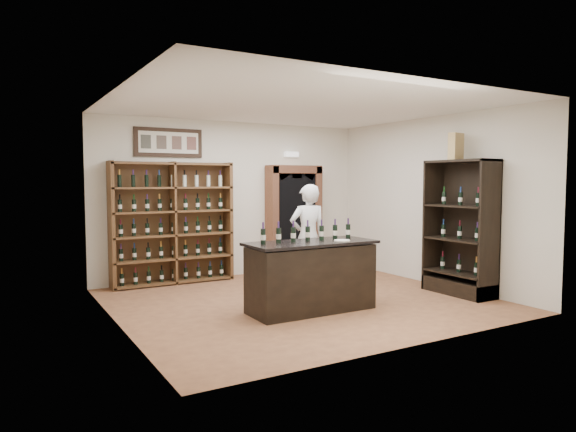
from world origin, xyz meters
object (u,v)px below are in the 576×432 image
object	(u,v)px
counter_bottle_0	(263,236)
side_cabinet	(461,248)
wine_shelf	(172,223)
wine_crate	(456,147)
tasting_counter	(311,277)
shopkeeper	(308,237)

from	to	relation	value
counter_bottle_0	side_cabinet	size ratio (longest dim) A/B	0.14
wine_shelf	side_cabinet	size ratio (longest dim) A/B	1.00
counter_bottle_0	wine_crate	bearing A→B (deg)	-5.14
wine_shelf	side_cabinet	bearing A→B (deg)	-40.21
tasting_counter	wine_crate	size ratio (longest dim) A/B	4.32
side_cabinet	shopkeeper	xyz separation A→B (m)	(-1.96, 1.60, 0.15)
tasting_counter	shopkeeper	bearing A→B (deg)	59.42
side_cabinet	wine_crate	world-z (taller)	wine_crate
wine_shelf	wine_crate	xyz separation A→B (m)	(3.76, -3.14, 1.32)
tasting_counter	wine_crate	distance (m)	3.29
shopkeeper	counter_bottle_0	bearing A→B (deg)	48.00
counter_bottle_0	shopkeeper	bearing A→B (deg)	39.00
counter_bottle_0	side_cabinet	bearing A→B (deg)	-6.52
counter_bottle_0	wine_crate	world-z (taller)	wine_crate
tasting_counter	side_cabinet	bearing A→B (deg)	-6.28
shopkeeper	wine_crate	size ratio (longest dim) A/B	4.14
wine_shelf	shopkeeper	xyz separation A→B (m)	(1.87, -1.64, -0.20)
wine_shelf	tasting_counter	xyz separation A→B (m)	(1.10, -2.93, -0.61)
wine_shelf	tasting_counter	size ratio (longest dim) A/B	1.17
wine_crate	counter_bottle_0	bearing A→B (deg)	160.56
counter_bottle_0	shopkeeper	size ratio (longest dim) A/B	0.17
tasting_counter	side_cabinet	xyz separation A→B (m)	(2.72, -0.30, 0.26)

